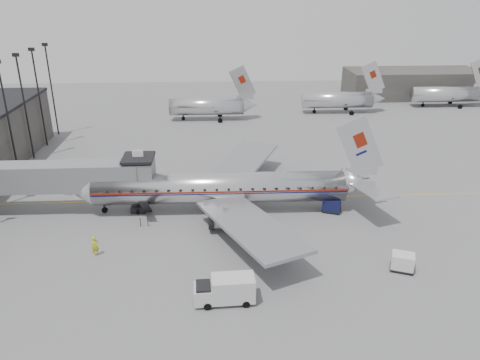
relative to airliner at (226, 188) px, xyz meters
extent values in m
plane|color=slate|center=(-0.70, -2.99, -2.80)|extent=(160.00, 160.00, 0.00)
cube|color=#3B3735|center=(44.30, 57.01, 0.20)|extent=(30.00, 12.00, 6.00)
cube|color=gold|center=(2.30, 3.01, -2.79)|extent=(60.00, 0.15, 0.01)
cube|color=slate|center=(-22.70, 0.61, 1.50)|extent=(12.00, 2.80, 3.00)
cube|color=slate|center=(-13.70, 0.61, 1.50)|extent=(8.00, 3.00, 3.10)
cube|color=slate|center=(-9.70, 1.01, 1.50)|extent=(3.20, 3.60, 3.20)
cube|color=black|center=(-9.70, 1.01, 3.40)|extent=(3.40, 3.80, 0.30)
cube|color=white|center=(-9.70, 1.01, 3.90)|extent=(1.20, 0.15, 0.80)
cylinder|color=black|center=(-10.00, 0.61, -1.40)|extent=(0.56, 0.56, 2.80)
cube|color=black|center=(-10.00, 0.61, -2.45)|extent=(1.60, 2.20, 0.70)
cylinder|color=black|center=(-10.00, -0.39, -2.50)|extent=(0.30, 0.60, 0.60)
cylinder|color=black|center=(-10.00, 1.61, -2.50)|extent=(0.30, 0.60, 0.60)
cube|color=black|center=(-8.90, -1.69, -1.30)|extent=(0.90, 3.20, 2.90)
cylinder|color=black|center=(-28.20, 13.01, 4.70)|extent=(0.24, 0.24, 15.00)
cylinder|color=black|center=(-28.20, 19.01, 4.70)|extent=(0.24, 0.24, 15.00)
cube|color=black|center=(-28.20, 19.01, 12.20)|extent=(0.90, 0.25, 0.50)
cylinder|color=black|center=(-28.20, 25.01, 4.70)|extent=(0.24, 0.24, 15.00)
cube|color=black|center=(-28.20, 25.01, 12.20)|extent=(0.90, 0.25, 0.50)
cylinder|color=black|center=(-28.20, 31.01, 4.70)|extent=(0.24, 0.24, 15.00)
cube|color=black|center=(-28.20, 31.01, 12.20)|extent=(0.90, 0.25, 0.50)
cylinder|color=silver|center=(-2.70, 39.01, -0.20)|extent=(14.00, 3.20, 3.20)
cube|color=silver|center=(4.10, 39.01, 4.20)|extent=(5.17, 0.26, 6.52)
cylinder|color=black|center=(-7.20, 39.01, -2.30)|extent=(0.24, 0.24, 1.00)
cylinder|color=silver|center=(23.30, 43.01, -0.20)|extent=(14.00, 3.20, 3.20)
cube|color=silver|center=(30.10, 43.01, 4.20)|extent=(5.17, 0.26, 6.52)
cylinder|color=black|center=(18.80, 43.01, -2.30)|extent=(0.24, 0.24, 1.00)
cylinder|color=silver|center=(47.30, 47.01, -0.20)|extent=(14.00, 3.20, 3.20)
cylinder|color=black|center=(42.80, 47.01, -2.30)|extent=(0.24, 0.24, 1.00)
cylinder|color=silver|center=(-0.70, 0.01, 0.01)|extent=(28.09, 3.67, 3.46)
cone|color=silver|center=(-16.14, 0.12, 0.01)|extent=(2.83, 3.48, 3.46)
cone|color=silver|center=(15.01, -0.11, 0.38)|extent=(3.77, 3.32, 3.29)
cube|color=maroon|center=(-0.70, 0.01, 0.24)|extent=(28.09, 3.72, 0.17)
cube|color=#090950|center=(-0.70, 0.01, 0.03)|extent=(28.09, 3.72, 0.09)
cube|color=silver|center=(14.73, -0.11, 4.69)|extent=(5.74, 0.32, 7.19)
cube|color=gray|center=(2.17, 8.40, -0.27)|extent=(10.87, 15.75, 1.11)
cube|color=gray|center=(2.04, -8.43, -0.27)|extent=(10.70, 15.77, 1.11)
cylinder|color=gray|center=(-0.20, 4.87, -1.44)|extent=(3.20, 1.99, 1.96)
cylinder|color=gray|center=(-0.27, -4.86, -1.44)|extent=(3.20, 1.99, 1.96)
cylinder|color=black|center=(-13.80, 0.11, -2.19)|extent=(0.19, 0.19, 1.22)
cylinder|color=black|center=(1.19, 2.42, -2.14)|extent=(0.24, 0.24, 1.31)
cylinder|color=black|center=(1.19, 2.42, -2.38)|extent=(0.94, 0.33, 0.94)
cylinder|color=black|center=(1.15, -2.44, -2.14)|extent=(0.24, 0.24, 1.31)
cylinder|color=black|center=(1.15, -2.44, -2.38)|extent=(0.94, 0.33, 0.94)
cube|color=silver|center=(0.08, -16.74, -1.50)|extent=(3.54, 2.07, 2.02)
cube|color=silver|center=(-2.32, -16.85, -1.89)|extent=(1.62, 1.89, 1.34)
cube|color=black|center=(-2.32, -16.85, -1.31)|extent=(1.23, 1.68, 0.58)
cylinder|color=black|center=(-2.00, -17.70, -2.49)|extent=(0.62, 0.27, 0.61)
cylinder|color=black|center=(-2.07, -15.97, -2.49)|extent=(0.62, 0.27, 0.61)
cylinder|color=black|center=(1.07, -17.56, -2.49)|extent=(0.62, 0.27, 0.61)
cylinder|color=black|center=(1.00, -15.83, -2.49)|extent=(0.62, 0.27, 0.61)
cube|color=#0D1037|center=(11.89, -0.99, -1.87)|extent=(2.34, 2.06, 1.36)
cube|color=black|center=(11.89, -0.99, -2.60)|extent=(2.47, 2.19, 0.12)
cylinder|color=black|center=(10.95, -1.26, -2.65)|extent=(0.31, 0.21, 0.29)
cylinder|color=black|center=(12.40, -1.82, -2.65)|extent=(0.31, 0.21, 0.29)
cylinder|color=black|center=(11.37, -0.17, -2.65)|extent=(0.31, 0.21, 0.29)
cylinder|color=black|center=(12.82, -0.73, -2.65)|extent=(0.31, 0.21, 0.29)
cube|color=silver|center=(15.49, -12.99, -1.87)|extent=(2.36, 2.08, 1.37)
cube|color=black|center=(15.49, -12.99, -2.60)|extent=(2.48, 2.21, 0.12)
cylinder|color=black|center=(14.55, -13.25, -2.65)|extent=(0.32, 0.22, 0.29)
cylinder|color=black|center=(16.00, -13.83, -2.65)|extent=(0.32, 0.22, 0.29)
cylinder|color=black|center=(14.98, -12.16, -2.65)|extent=(0.32, 0.22, 0.29)
cylinder|color=black|center=(16.44, -12.74, -2.65)|extent=(0.32, 0.22, 0.29)
imported|color=#BFC517|center=(-12.70, -8.99, -1.82)|extent=(0.86, 0.78, 1.96)
camera|label=1|loc=(-1.05, -48.07, 21.07)|focal=35.00mm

